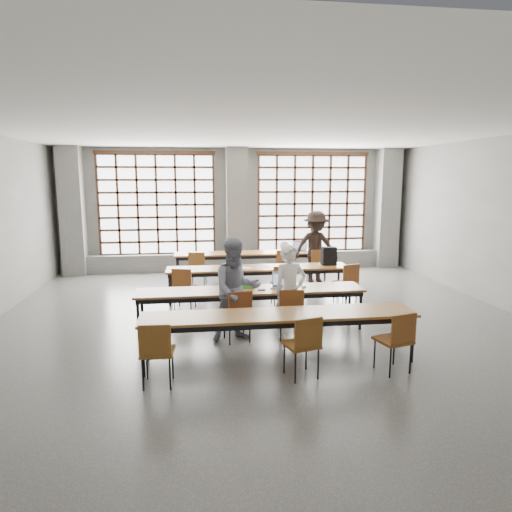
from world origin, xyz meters
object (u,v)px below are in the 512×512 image
(chair_mid_left, at_px, (183,284))
(student_male, at_px, (290,292))
(chair_back_left, at_px, (198,265))
(laptop_back, at_px, (301,248))
(chair_back_mid, at_px, (285,263))
(chair_near_mid, at_px, (304,341))
(plastic_bag, at_px, (285,246))
(laptop_front, at_px, (281,283))
(chair_near_left, at_px, (156,348))
(mouse, at_px, (304,287))
(chair_front_left, at_px, (238,310))
(red_pouch, at_px, (157,348))
(chair_mid_centre, at_px, (282,281))
(desk_row_a, at_px, (251,255))
(desk_row_c, at_px, (251,293))
(chair_near_right, at_px, (397,336))
(student_back, at_px, (316,247))
(green_box, at_px, (247,286))
(backpack, at_px, (329,256))
(phone, at_px, (262,290))
(chair_front_right, at_px, (291,308))
(desk_row_b, at_px, (259,270))
(desk_row_d, at_px, (279,318))
(chair_back_right, at_px, (317,262))
(student_female, at_px, (236,290))

(chair_mid_left, xyz_separation_m, student_male, (1.81, -1.84, 0.25))
(chair_back_left, distance_m, laptop_back, 2.87)
(chair_back_mid, relative_size, chair_near_mid, 1.00)
(chair_back_left, bearing_deg, laptop_back, 14.94)
(plastic_bag, bearing_deg, laptop_front, -102.04)
(chair_near_left, bearing_deg, mouse, 41.03)
(chair_front_left, relative_size, chair_near_mid, 1.00)
(laptop_front, relative_size, red_pouch, 2.17)
(plastic_bag, bearing_deg, chair_mid_centre, -102.37)
(desk_row_a, relative_size, chair_back_mid, 4.55)
(chair_near_left, height_order, plastic_bag, plastic_bag)
(desk_row_c, distance_m, chair_near_right, 2.76)
(student_back, distance_m, laptop_front, 3.69)
(laptop_front, height_order, green_box, laptop_front)
(laptop_front, bearing_deg, backpack, 52.85)
(chair_back_left, bearing_deg, phone, -72.35)
(chair_front_right, xyz_separation_m, student_male, (0.01, 0.13, 0.25))
(desk_row_b, height_order, desk_row_d, same)
(red_pouch, bearing_deg, phone, 49.79)
(chair_front_left, height_order, laptop_back, laptop_back)
(chair_back_right, relative_size, mouse, 8.98)
(desk_row_a, bearing_deg, chair_near_right, -78.35)
(chair_back_right, xyz_separation_m, student_male, (-1.51, -3.83, 0.25))
(desk_row_c, xyz_separation_m, chair_near_mid, (0.45, -2.12, -0.13))
(desk_row_c, bearing_deg, chair_front_left, -114.39)
(green_box, xyz_separation_m, backpack, (2.06, 1.93, 0.15))
(desk_row_d, bearing_deg, backpack, 63.14)
(laptop_front, bearing_deg, student_female, -145.01)
(desk_row_d, distance_m, phone, 1.40)
(desk_row_a, relative_size, chair_front_right, 4.55)
(student_female, bearing_deg, chair_back_mid, 55.74)
(student_male, distance_m, mouse, 0.60)
(chair_near_left, distance_m, chair_near_right, 3.23)
(student_male, bearing_deg, laptop_front, 77.57)
(chair_mid_left, xyz_separation_m, chair_near_left, (-0.26, -3.46, 0.00))
(chair_front_left, relative_size, phone, 6.77)
(chair_near_mid, distance_m, student_female, 1.82)
(desk_row_d, distance_m, plastic_bag, 5.63)
(chair_near_left, xyz_separation_m, mouse, (2.42, 2.11, 0.21))
(green_box, bearing_deg, student_female, -113.32)
(chair_back_mid, distance_m, chair_front_right, 4.02)
(chair_near_mid, xyz_separation_m, plastic_bag, (0.95, 6.14, 0.34))
(desk_row_b, bearing_deg, chair_mid_centre, -57.51)
(desk_row_c, distance_m, phone, 0.22)
(desk_row_a, xyz_separation_m, student_male, (0.10, -4.46, 0.12))
(chair_near_left, height_order, mouse, chair_near_left)
(chair_front_right, bearing_deg, chair_mid_centre, 83.52)
(chair_front_left, bearing_deg, student_back, 59.75)
(plastic_bag, bearing_deg, desk_row_c, -109.24)
(chair_near_right, bearing_deg, chair_mid_centre, 105.23)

